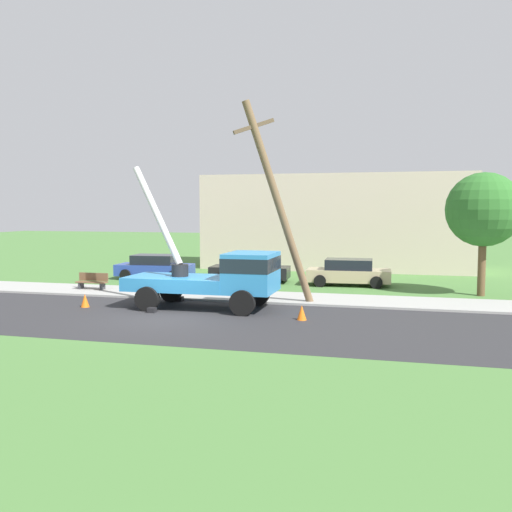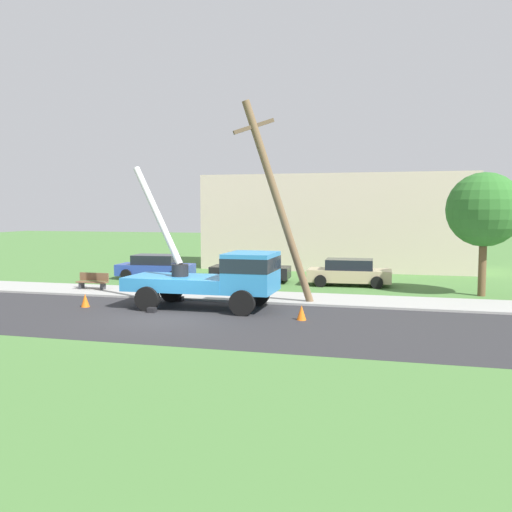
% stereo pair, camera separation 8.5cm
% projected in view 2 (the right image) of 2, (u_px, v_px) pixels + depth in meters
% --- Properties ---
extents(ground_plane, '(120.00, 120.00, 0.00)m').
position_uv_depth(ground_plane, '(249.00, 280.00, 32.78)').
color(ground_plane, '#477538').
extents(road_asphalt, '(80.00, 8.01, 0.01)m').
position_uv_depth(road_asphalt, '(164.00, 318.00, 21.22)').
color(road_asphalt, '#2B2B2D').
rests_on(road_asphalt, ground).
extents(sidewalk_strip, '(80.00, 3.17, 0.10)m').
position_uv_depth(sidewalk_strip, '(213.00, 295.00, 26.60)').
color(sidewalk_strip, '#9E9E99').
rests_on(sidewalk_strip, ground).
extents(utility_truck, '(6.77, 3.20, 5.98)m').
position_uv_depth(utility_truck, '(221.00, 275.00, 23.07)').
color(utility_truck, '#2D84C6').
rests_on(utility_truck, ground).
extents(leaning_utility_pole, '(3.20, 2.11, 8.61)m').
position_uv_depth(leaning_utility_pole, '(278.00, 202.00, 23.72)').
color(leaning_utility_pole, brown).
rests_on(leaning_utility_pole, ground).
extents(traffic_cone_ahead, '(0.36, 0.36, 0.56)m').
position_uv_depth(traffic_cone_ahead, '(302.00, 313.00, 20.83)').
color(traffic_cone_ahead, orange).
rests_on(traffic_cone_ahead, ground).
extents(traffic_cone_behind, '(0.36, 0.36, 0.56)m').
position_uv_depth(traffic_cone_behind, '(85.00, 300.00, 23.61)').
color(traffic_cone_behind, orange).
rests_on(traffic_cone_behind, ground).
extents(parked_sedan_blue, '(4.53, 2.24, 1.42)m').
position_uv_depth(parked_sedan_blue, '(156.00, 267.00, 33.07)').
color(parked_sedan_blue, '#263F99').
rests_on(parked_sedan_blue, ground).
extents(parked_sedan_black, '(4.51, 2.22, 1.42)m').
position_uv_depth(parked_sedan_black, '(250.00, 269.00, 31.78)').
color(parked_sedan_black, black).
rests_on(parked_sedan_black, ground).
extents(parked_sedan_tan, '(4.47, 2.14, 1.42)m').
position_uv_depth(parked_sedan_tan, '(349.00, 272.00, 30.19)').
color(parked_sedan_tan, tan).
rests_on(parked_sedan_tan, ground).
extents(park_bench, '(1.60, 0.45, 0.90)m').
position_uv_depth(park_bench, '(93.00, 282.00, 28.26)').
color(park_bench, brown).
rests_on(park_bench, ground).
extents(roadside_tree_near, '(3.48, 3.48, 5.81)m').
position_uv_depth(roadside_tree_near, '(484.00, 210.00, 26.31)').
color(roadside_tree_near, brown).
rests_on(roadside_tree_near, ground).
extents(lowrise_building_backdrop, '(18.00, 6.00, 6.40)m').
position_uv_depth(lowrise_building_backdrop, '(338.00, 222.00, 39.15)').
color(lowrise_building_backdrop, beige).
rests_on(lowrise_building_backdrop, ground).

